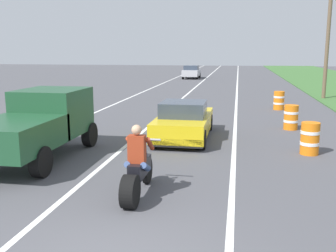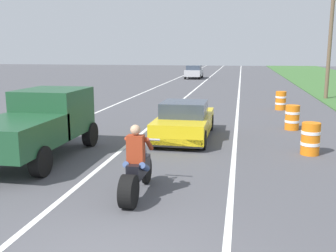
{
  "view_description": "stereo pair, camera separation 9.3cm",
  "coord_description": "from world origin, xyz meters",
  "px_view_note": "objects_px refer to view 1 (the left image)",
  "views": [
    {
      "loc": [
        1.85,
        -4.88,
        3.17
      ],
      "look_at": [
        -0.12,
        6.16,
        1.0
      ],
      "focal_mm": 41.89,
      "sensor_mm": 36.0,
      "label": 1
    },
    {
      "loc": [
        1.94,
        -4.87,
        3.17
      ],
      "look_at": [
        -0.12,
        6.16,
        1.0
      ],
      "focal_mm": 41.89,
      "sensor_mm": 36.0,
      "label": 2
    }
  ],
  "objects_px": {
    "sports_car_yellow": "(184,121)",
    "pickup_truck_left_lane_dark_green": "(39,122)",
    "construction_barrel_nearest": "(310,138)",
    "construction_barrel_mid": "(291,117)",
    "distant_car_far_ahead": "(191,72)",
    "motorcycle_with_rider": "(137,171)",
    "construction_barrel_far": "(279,100)"
  },
  "relations": [
    {
      "from": "sports_car_yellow",
      "to": "pickup_truck_left_lane_dark_green",
      "type": "distance_m",
      "value": 5.19
    },
    {
      "from": "motorcycle_with_rider",
      "to": "construction_barrel_mid",
      "type": "xyz_separation_m",
      "value": [
        4.26,
        8.4,
        -0.09
      ]
    },
    {
      "from": "construction_barrel_mid",
      "to": "construction_barrel_far",
      "type": "relative_size",
      "value": 1.0
    },
    {
      "from": "construction_barrel_mid",
      "to": "distant_car_far_ahead",
      "type": "xyz_separation_m",
      "value": [
        -7.46,
        28.76,
        0.27
      ]
    },
    {
      "from": "construction_barrel_far",
      "to": "construction_barrel_nearest",
      "type": "bearing_deg",
      "value": -89.88
    },
    {
      "from": "construction_barrel_nearest",
      "to": "construction_barrel_mid",
      "type": "height_order",
      "value": "same"
    },
    {
      "from": "motorcycle_with_rider",
      "to": "construction_barrel_mid",
      "type": "distance_m",
      "value": 9.41
    },
    {
      "from": "sports_car_yellow",
      "to": "distant_car_far_ahead",
      "type": "height_order",
      "value": "distant_car_far_ahead"
    },
    {
      "from": "motorcycle_with_rider",
      "to": "distant_car_far_ahead",
      "type": "bearing_deg",
      "value": 94.92
    },
    {
      "from": "pickup_truck_left_lane_dark_green",
      "to": "distant_car_far_ahead",
      "type": "bearing_deg",
      "value": 89.29
    },
    {
      "from": "sports_car_yellow",
      "to": "distant_car_far_ahead",
      "type": "distance_m",
      "value": 31.31
    },
    {
      "from": "construction_barrel_nearest",
      "to": "construction_barrel_mid",
      "type": "bearing_deg",
      "value": 91.11
    },
    {
      "from": "distant_car_far_ahead",
      "to": "construction_barrel_nearest",
      "type": "bearing_deg",
      "value": -77.03
    },
    {
      "from": "distant_car_far_ahead",
      "to": "motorcycle_with_rider",
      "type": "bearing_deg",
      "value": -85.08
    },
    {
      "from": "construction_barrel_far",
      "to": "pickup_truck_left_lane_dark_green",
      "type": "bearing_deg",
      "value": -124.89
    },
    {
      "from": "motorcycle_with_rider",
      "to": "pickup_truck_left_lane_dark_green",
      "type": "height_order",
      "value": "pickup_truck_left_lane_dark_green"
    },
    {
      "from": "construction_barrel_mid",
      "to": "sports_car_yellow",
      "type": "bearing_deg",
      "value": -149.78
    },
    {
      "from": "pickup_truck_left_lane_dark_green",
      "to": "distant_car_far_ahead",
      "type": "relative_size",
      "value": 1.2
    },
    {
      "from": "motorcycle_with_rider",
      "to": "sports_car_yellow",
      "type": "relative_size",
      "value": 0.51
    },
    {
      "from": "construction_barrel_far",
      "to": "distant_car_far_ahead",
      "type": "height_order",
      "value": "distant_car_far_ahead"
    },
    {
      "from": "motorcycle_with_rider",
      "to": "sports_car_yellow",
      "type": "height_order",
      "value": "motorcycle_with_rider"
    },
    {
      "from": "sports_car_yellow",
      "to": "pickup_truck_left_lane_dark_green",
      "type": "height_order",
      "value": "pickup_truck_left_lane_dark_green"
    },
    {
      "from": "sports_car_yellow",
      "to": "pickup_truck_left_lane_dark_green",
      "type": "relative_size",
      "value": 0.9
    },
    {
      "from": "sports_car_yellow",
      "to": "construction_barrel_mid",
      "type": "distance_m",
      "value": 4.7
    },
    {
      "from": "pickup_truck_left_lane_dark_green",
      "to": "sports_car_yellow",
      "type": "bearing_deg",
      "value": 42.35
    },
    {
      "from": "motorcycle_with_rider",
      "to": "sports_car_yellow",
      "type": "xyz_separation_m",
      "value": [
        0.19,
        6.03,
        0.04
      ]
    },
    {
      "from": "motorcycle_with_rider",
      "to": "construction_barrel_nearest",
      "type": "xyz_separation_m",
      "value": [
        4.33,
        4.46,
        -0.09
      ]
    },
    {
      "from": "pickup_truck_left_lane_dark_green",
      "to": "construction_barrel_mid",
      "type": "xyz_separation_m",
      "value": [
        7.88,
        5.85,
        -0.6
      ]
    },
    {
      "from": "construction_barrel_mid",
      "to": "motorcycle_with_rider",
      "type": "bearing_deg",
      "value": -116.88
    },
    {
      "from": "sports_car_yellow",
      "to": "construction_barrel_nearest",
      "type": "relative_size",
      "value": 4.3
    },
    {
      "from": "motorcycle_with_rider",
      "to": "sports_car_yellow",
      "type": "bearing_deg",
      "value": 88.15
    },
    {
      "from": "sports_car_yellow",
      "to": "construction_barrel_nearest",
      "type": "xyz_separation_m",
      "value": [
        4.14,
        -1.57,
        -0.13
      ]
    }
  ]
}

